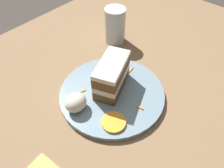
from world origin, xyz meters
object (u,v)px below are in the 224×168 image
object	(u,v)px
cake_slice	(113,76)
orange_garnish	(114,122)
cream_dollop	(76,102)
plate	(112,94)
drinking_glass	(115,28)

from	to	relation	value
cake_slice	orange_garnish	distance (m)	0.12
cream_dollop	orange_garnish	xyz separation A→B (m)	(-0.03, 0.10, -0.02)
plate	cream_dollop	distance (m)	0.11
cake_slice	plate	bearing A→B (deg)	-79.53
cream_dollop	drinking_glass	xyz separation A→B (m)	(-0.30, -0.13, 0.01)
cake_slice	drinking_glass	xyz separation A→B (m)	(-0.18, -0.15, -0.01)
orange_garnish	drinking_glass	xyz separation A→B (m)	(-0.27, -0.23, 0.03)
cake_slice	cream_dollop	world-z (taller)	cake_slice
cream_dollop	orange_garnish	bearing A→B (deg)	105.32
cake_slice	drinking_glass	bearing A→B (deg)	108.45
plate	drinking_glass	xyz separation A→B (m)	(-0.20, -0.16, 0.04)
cream_dollop	drinking_glass	size ratio (longest dim) A/B	0.47
orange_garnish	drinking_glass	size ratio (longest dim) A/B	0.49
plate	orange_garnish	distance (m)	0.10
plate	orange_garnish	xyz separation A→B (m)	(0.07, 0.07, 0.01)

